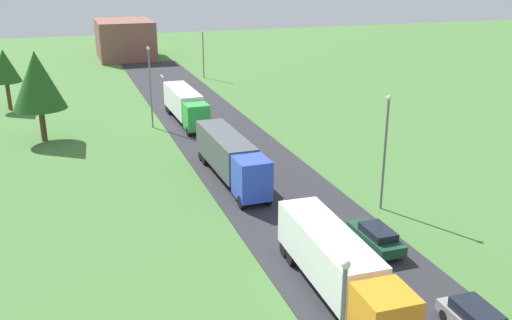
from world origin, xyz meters
TOP-DOWN VIEW (x-y plane):
  - road at (0.00, 24.50)m, footprint 10.00×140.00m
  - lane_marking_centre at (0.00, 21.62)m, footprint 0.16×120.70m
  - truck_lead at (-2.27, 12.67)m, footprint 2.76×12.30m
  - truck_second at (-2.63, 31.76)m, footprint 2.75×13.16m
  - truck_third at (-2.27, 51.21)m, footprint 2.73×12.39m
  - car_second at (2.68, 17.04)m, footprint 1.79×4.57m
  - lamppost_second at (6.31, 22.55)m, footprint 0.36×0.36m
  - lamppost_third at (-6.22, 50.23)m, footprint 0.36×0.36m
  - lamppost_fourth at (6.17, 76.65)m, footprint 0.36×0.36m
  - tree_oak at (-17.58, 48.89)m, footprint 5.29×5.29m
  - tree_maple at (-21.73, 64.20)m, footprint 3.66×3.66m
  - distant_building at (-3.22, 100.69)m, footprint 10.09×13.69m

SIDE VIEW (x-z plane):
  - road at x=0.00m, z-range 0.00..0.06m
  - lane_marking_centre at x=0.00m, z-range 0.06..0.07m
  - car_second at x=2.68m, z-range 0.10..1.59m
  - truck_lead at x=-2.27m, z-range 0.34..3.75m
  - truck_third at x=-2.27m, z-range 0.32..3.91m
  - truck_second at x=-2.63m, z-range 0.35..3.95m
  - distant_building at x=-3.22m, z-range 0.00..7.12m
  - lamppost_fourth at x=6.17m, z-range 0.47..7.88m
  - lamppost_second at x=6.31m, z-range 0.48..9.08m
  - lamppost_third at x=-6.22m, z-range 0.48..9.40m
  - tree_maple at x=-21.73m, z-range 1.67..9.15m
  - tree_oak at x=-17.58m, z-range 1.65..10.84m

